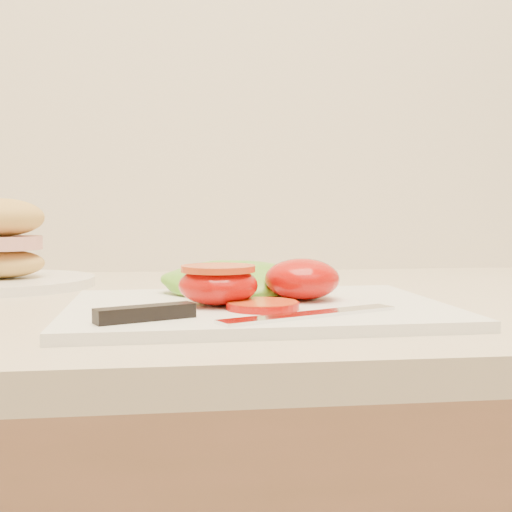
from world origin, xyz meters
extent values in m
cube|color=white|center=(-0.49, 1.55, 0.94)|extent=(0.36, 0.27, 0.01)
ellipsoid|color=red|center=(-0.44, 1.57, 0.96)|extent=(0.08, 0.08, 0.04)
ellipsoid|color=red|center=(-0.53, 1.55, 0.96)|extent=(0.08, 0.08, 0.04)
cylinder|color=red|center=(-0.53, 1.55, 0.97)|extent=(0.07, 0.07, 0.01)
cylinder|color=#CE4612|center=(-0.49, 1.52, 0.94)|extent=(0.06, 0.06, 0.01)
ellipsoid|color=#5DAD2D|center=(-0.50, 1.63, 0.95)|extent=(0.18, 0.15, 0.03)
ellipsoid|color=#5DAD2D|center=(-0.46, 1.63, 0.95)|extent=(0.13, 0.11, 0.02)
cube|color=silver|center=(-0.45, 1.47, 0.94)|extent=(0.17, 0.09, 0.00)
cube|color=black|center=(-0.59, 1.47, 0.95)|extent=(0.08, 0.05, 0.01)
cylinder|color=white|center=(-0.79, 1.81, 0.94)|extent=(0.23, 0.23, 0.01)
ellipsoid|color=tan|center=(-0.79, 1.81, 0.96)|extent=(0.11, 0.09, 0.04)
cylinder|color=#D8938C|center=(-0.79, 1.81, 0.99)|extent=(0.10, 0.10, 0.02)
ellipsoid|color=tan|center=(-0.79, 1.81, 1.02)|extent=(0.11, 0.09, 0.05)
camera|label=1|loc=(-0.57, 0.95, 1.03)|focal=45.00mm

